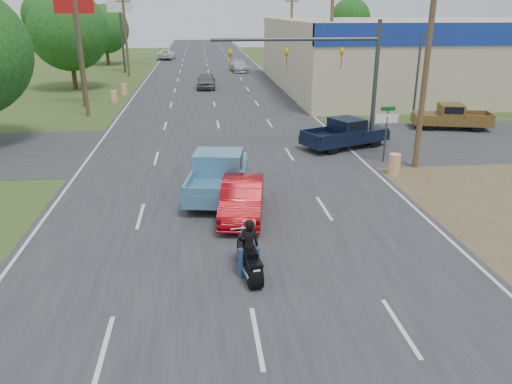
{
  "coord_description": "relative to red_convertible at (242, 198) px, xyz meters",
  "views": [
    {
      "loc": [
        -1.14,
        -10.04,
        7.45
      ],
      "look_at": [
        0.72,
        6.69,
        1.3
      ],
      "focal_mm": 35.0,
      "sensor_mm": 36.0,
      "label": 1
    }
  ],
  "objects": [
    {
      "name": "tree_6",
      "position": [
        -30.3,
        87.38,
        5.78
      ],
      "size": [
        8.82,
        8.82,
        10.92
      ],
      "color": "#422D19",
      "rests_on": "ground"
    },
    {
      "name": "blue_pickup",
      "position": [
        -0.78,
        2.63,
        0.22
      ],
      "size": [
        3.03,
        5.87,
        1.85
      ],
      "rotation": [
        0.0,
        0.0,
        -0.16
      ],
      "color": "black",
      "rests_on": "ground"
    },
    {
      "name": "brown_pickup",
      "position": [
        14.94,
        13.42,
        0.11
      ],
      "size": [
        5.3,
        3.12,
        1.65
      ],
      "rotation": [
        0.0,
        0.0,
        1.31
      ],
      "color": "black",
      "rests_on": "ground"
    },
    {
      "name": "dirt_verge",
      "position": [
        10.7,
        2.38,
        -0.72
      ],
      "size": [
        8.0,
        18.0,
        0.01
      ],
      "primitive_type": "cube",
      "color": "brown",
      "rests_on": "ground"
    },
    {
      "name": "street_name_sign",
      "position": [
        8.5,
        7.88,
        0.89
      ],
      "size": [
        0.8,
        0.08,
        2.61
      ],
      "color": "#3F3F44",
      "rests_on": "ground"
    },
    {
      "name": "distant_car_silver",
      "position": [
        3.66,
        47.69,
        -0.02
      ],
      "size": [
        2.54,
        5.01,
        1.39
      ],
      "primitive_type": "imported",
      "rotation": [
        0.0,
        0.0,
        0.12
      ],
      "color": "silver",
      "rests_on": "ground"
    },
    {
      "name": "distant_car_grey",
      "position": [
        -0.8,
        33.49,
        0.05
      ],
      "size": [
        1.99,
        4.59,
        1.54
      ],
      "primitive_type": "imported",
      "rotation": [
        0.0,
        0.0,
        -0.04
      ],
      "color": "slate",
      "rests_on": "ground"
    },
    {
      "name": "barrel_1",
      "position": [
        8.1,
        12.88,
        -0.22
      ],
      "size": [
        0.56,
        0.56,
        1.0
      ],
      "primitive_type": "cylinder",
      "color": "orange",
      "rests_on": "ground"
    },
    {
      "name": "utility_pole_5",
      "position": [
        -9.8,
        20.38,
        4.6
      ],
      "size": [
        2.0,
        0.28,
        10.0
      ],
      "color": "#4C3823",
      "rests_on": "ground"
    },
    {
      "name": "main_road",
      "position": [
        -0.3,
        32.38,
        -0.71
      ],
      "size": [
        15.0,
        180.0,
        0.02
      ],
      "primitive_type": "cube",
      "color": "#2D2D30",
      "rests_on": "ground"
    },
    {
      "name": "barrel_3",
      "position": [
        -8.5,
        30.38,
        -0.22
      ],
      "size": [
        0.56,
        0.56,
        1.0
      ],
      "primitive_type": "cylinder",
      "color": "orange",
      "rests_on": "ground"
    },
    {
      "name": "lane_sign",
      "position": [
        7.9,
        6.38,
        1.18
      ],
      "size": [
        1.2,
        0.08,
        2.52
      ],
      "color": "#3F3F44",
      "rests_on": "ground"
    },
    {
      "name": "navy_pickup",
      "position": [
        6.81,
        9.51,
        0.13
      ],
      "size": [
        5.44,
        3.83,
        1.69
      ],
      "rotation": [
        0.0,
        0.0,
        -1.16
      ],
      "color": "black",
      "rests_on": "ground"
    },
    {
      "name": "tree_2",
      "position": [
        -14.5,
        58.38,
        4.23
      ],
      "size": [
        6.72,
        6.72,
        8.32
      ],
      "color": "#422D19",
      "rests_on": "ground"
    },
    {
      "name": "barrel_0",
      "position": [
        7.7,
        4.38,
        -0.22
      ],
      "size": [
        0.56,
        0.56,
        1.0
      ],
      "primitive_type": "cylinder",
      "color": "orange",
      "rests_on": "ground"
    },
    {
      "name": "barrel_2",
      "position": [
        -8.8,
        26.38,
        -0.22
      ],
      "size": [
        0.56,
        0.56,
        1.0
      ],
      "primitive_type": "cylinder",
      "color": "orange",
      "rests_on": "ground"
    },
    {
      "name": "cross_road",
      "position": [
        -0.3,
        10.38,
        -0.71
      ],
      "size": [
        120.0,
        10.0,
        0.02
      ],
      "primitive_type": "cube",
      "color": "#2D2D30",
      "rests_on": "ground"
    },
    {
      "name": "motorcycle",
      "position": [
        -0.19,
        -4.67,
        -0.18
      ],
      "size": [
        0.82,
        2.42,
        1.23
      ],
      "rotation": [
        0.0,
        0.0,
        0.14
      ],
      "color": "black",
      "rests_on": "ground"
    },
    {
      "name": "utility_pole_2",
      "position": [
        9.2,
        23.38,
        4.6
      ],
      "size": [
        2.0,
        0.28,
        10.0
      ],
      "color": "#4C3823",
      "rests_on": "ground"
    },
    {
      "name": "utility_pole_3",
      "position": [
        9.2,
        41.38,
        4.6
      ],
      "size": [
        2.0,
        0.28,
        10.0
      ],
      "color": "#4C3823",
      "rests_on": "ground"
    },
    {
      "name": "utility_pole_1",
      "position": [
        9.2,
        5.38,
        4.6
      ],
      "size": [
        2.0,
        0.28,
        10.0
      ],
      "color": "#4C3823",
      "rests_on": "ground"
    },
    {
      "name": "tree_5",
      "position": [
        29.7,
        87.38,
        5.16
      ],
      "size": [
        7.98,
        7.98,
        9.88
      ],
      "color": "#422D19",
      "rests_on": "ground"
    },
    {
      "name": "rider",
      "position": [
        -0.21,
        -4.6,
        0.14
      ],
      "size": [
        0.68,
        0.5,
        1.72
      ],
      "primitive_type": "imported",
      "rotation": [
        0.0,
        0.0,
        3.28
      ],
      "color": "black",
      "rests_on": "ground"
    },
    {
      "name": "distant_car_white",
      "position": [
        -6.59,
        66.2,
        0.04
      ],
      "size": [
        2.96,
        5.63,
        1.51
      ],
      "primitive_type": "imported",
      "rotation": [
        0.0,
        0.0,
        3.06
      ],
      "color": "white",
      "rests_on": "ground"
    },
    {
      "name": "tree_1",
      "position": [
        -13.8,
        34.38,
        4.85
      ],
      "size": [
        7.56,
        7.56,
        9.36
      ],
      "color": "#422D19",
      "rests_on": "ground"
    },
    {
      "name": "signal_mast",
      "position": [
        5.52,
        9.38,
        4.08
      ],
      "size": [
        9.12,
        0.4,
        7.0
      ],
      "color": "#3F3F44",
      "rests_on": "ground"
    },
    {
      "name": "utility_pole_6",
      "position": [
        -9.8,
        44.38,
        4.6
      ],
      "size": [
        2.0,
        0.28,
        10.0
      ],
      "color": "#4C3823",
      "rests_on": "ground"
    },
    {
      "name": "ground",
      "position": [
        -0.3,
        -7.62,
        -0.72
      ],
      "size": [
        200.0,
        200.0,
        0.0
      ],
      "primitive_type": "plane",
      "color": "#3E4F1F",
      "rests_on": "ground"
    },
    {
      "name": "pole_sign_left_near",
      "position": [
        -10.8,
        24.38,
        6.45
      ],
      "size": [
        3.0,
        0.35,
        9.2
      ],
      "color": "#3F3F44",
      "rests_on": "ground"
    },
    {
      "name": "red_convertible",
      "position": [
        0.0,
        0.0,
        0.0
      ],
      "size": [
        2.16,
        4.55,
        1.44
      ],
      "primitive_type": "imported",
      "rotation": [
        0.0,
        0.0,
        -0.15
      ],
      "color": "#92060C",
      "rests_on": "ground"
    },
    {
      "name": "pole_sign_left_far",
      "position": [
        -10.8,
        48.38,
        6.45
      ],
      "size": [
        3.0,
        0.35,
        9.2
      ],
      "color": "#3F3F44",
      "rests_on": "ground"
    }
  ]
}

